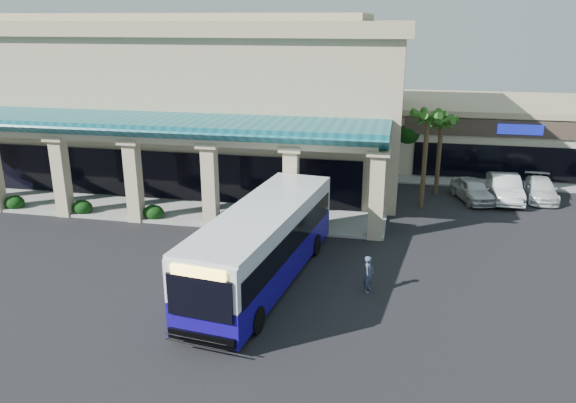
% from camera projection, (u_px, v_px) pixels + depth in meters
% --- Properties ---
extents(ground, '(110.00, 110.00, 0.00)m').
position_uv_depth(ground, '(237.00, 269.00, 25.88)').
color(ground, black).
extents(main_building, '(30.80, 14.80, 11.35)m').
position_uv_depth(main_building, '(192.00, 96.00, 40.56)').
color(main_building, tan).
rests_on(main_building, ground).
extents(arcade, '(30.00, 6.20, 5.70)m').
position_uv_depth(arcade, '(138.00, 165.00, 32.87)').
color(arcade, '#105460').
rests_on(arcade, ground).
extents(strip_mall, '(22.50, 12.50, 4.90)m').
position_uv_depth(strip_mall, '(544.00, 133.00, 44.02)').
color(strip_mall, beige).
rests_on(strip_mall, ground).
extents(palm_0, '(2.40, 2.40, 6.60)m').
position_uv_depth(palm_0, '(425.00, 155.00, 33.47)').
color(palm_0, '#265717').
rests_on(palm_0, ground).
extents(palm_1, '(2.40, 2.40, 5.80)m').
position_uv_depth(palm_1, '(439.00, 151.00, 36.20)').
color(palm_1, '#265717').
rests_on(palm_1, ground).
extents(broadleaf_tree, '(2.60, 2.60, 4.81)m').
position_uv_depth(broadleaf_tree, '(407.00, 141.00, 41.39)').
color(broadleaf_tree, black).
rests_on(broadleaf_tree, ground).
extents(transit_bus, '(4.40, 12.48, 3.41)m').
position_uv_depth(transit_bus, '(263.00, 246.00, 24.13)').
color(transit_bus, '#150989').
rests_on(transit_bus, ground).
extents(pedestrian, '(0.53, 0.67, 1.60)m').
position_uv_depth(pedestrian, '(369.00, 274.00, 23.56)').
color(pedestrian, '#3E4762').
rests_on(pedestrian, ground).
extents(car_silver, '(2.83, 4.50, 1.43)m').
position_uv_depth(car_silver, '(473.00, 190.00, 35.50)').
color(car_silver, silver).
rests_on(car_silver, ground).
extents(car_white, '(1.78, 4.90, 1.61)m').
position_uv_depth(car_white, '(505.00, 188.00, 35.58)').
color(car_white, white).
rests_on(car_white, ground).
extents(car_red, '(2.10, 4.55, 1.29)m').
position_uv_depth(car_red, '(541.00, 189.00, 35.84)').
color(car_red, white).
rests_on(car_red, ground).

